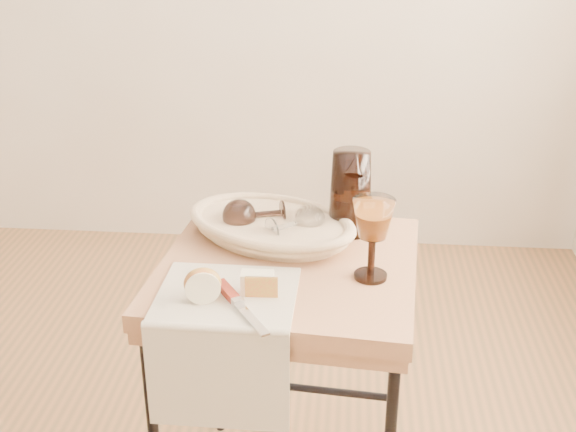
# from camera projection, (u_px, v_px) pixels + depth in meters

# --- Properties ---
(side_table) EXTENTS (0.61, 0.61, 0.72)m
(side_table) POSITION_uv_depth(u_px,v_px,m) (289.00, 392.00, 1.78)
(side_table) COLOR brown
(side_table) RESTS_ON floor
(tea_towel) EXTENTS (0.28, 0.26, 0.01)m
(tea_towel) POSITION_uv_depth(u_px,v_px,m) (227.00, 295.00, 1.49)
(tea_towel) COLOR beige
(tea_towel) RESTS_ON side_table
(bread_basket) EXTENTS (0.44, 0.38, 0.05)m
(bread_basket) POSITION_uv_depth(u_px,v_px,m) (271.00, 228.00, 1.74)
(bread_basket) COLOR #A27C5D
(bread_basket) RESTS_ON side_table
(goblet_lying_a) EXTENTS (0.15, 0.12, 0.08)m
(goblet_lying_a) POSITION_uv_depth(u_px,v_px,m) (258.00, 214.00, 1.74)
(goblet_lying_a) COLOR #412A23
(goblet_lying_a) RESTS_ON bread_basket
(goblet_lying_b) EXTENTS (0.14, 0.13, 0.07)m
(goblet_lying_b) POSITION_uv_depth(u_px,v_px,m) (294.00, 224.00, 1.70)
(goblet_lying_b) COLOR white
(goblet_lying_b) RESTS_ON bread_basket
(pitcher) EXTENTS (0.18, 0.25, 0.24)m
(pitcher) POSITION_uv_depth(u_px,v_px,m) (351.00, 192.00, 1.74)
(pitcher) COLOR black
(pitcher) RESTS_ON side_table
(wine_goblet) EXTENTS (0.10, 0.10, 0.18)m
(wine_goblet) POSITION_uv_depth(u_px,v_px,m) (372.00, 239.00, 1.53)
(wine_goblet) COLOR white
(wine_goblet) RESTS_ON side_table
(apple_half) EXTENTS (0.08, 0.06, 0.07)m
(apple_half) POSITION_uv_depth(u_px,v_px,m) (202.00, 283.00, 1.46)
(apple_half) COLOR #B43223
(apple_half) RESTS_ON tea_towel
(apple_wedge) EXTENTS (0.07, 0.04, 0.04)m
(apple_wedge) POSITION_uv_depth(u_px,v_px,m) (257.00, 283.00, 1.49)
(apple_wedge) COLOR #FFF2CA
(apple_wedge) RESTS_ON tea_towel
(table_knife) EXTENTS (0.13, 0.19, 0.02)m
(table_knife) POSITION_uv_depth(u_px,v_px,m) (239.00, 304.00, 1.44)
(table_knife) COLOR silver
(table_knife) RESTS_ON tea_towel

